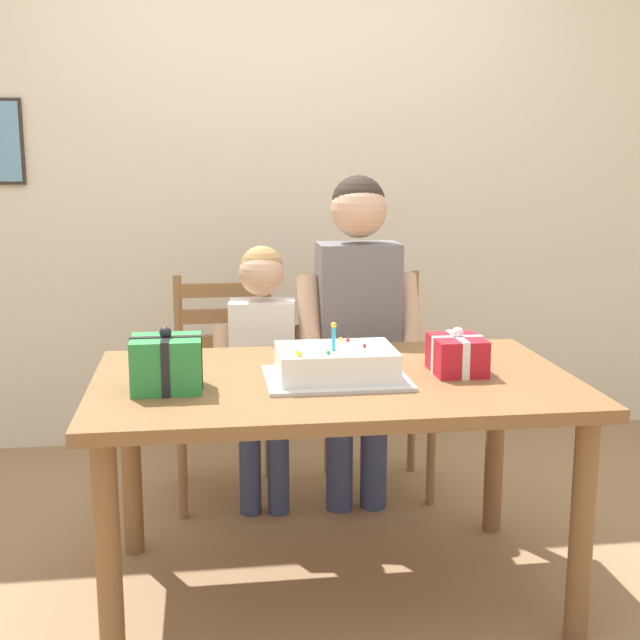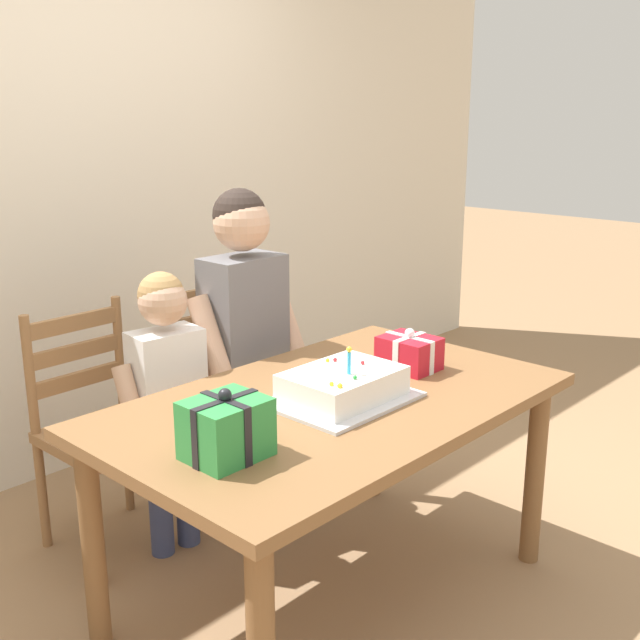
# 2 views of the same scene
# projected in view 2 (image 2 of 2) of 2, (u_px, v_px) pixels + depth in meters

# --- Properties ---
(ground_plane) EXTENTS (20.00, 20.00, 0.00)m
(ground_plane) POSITION_uv_depth(u_px,v_px,m) (333.00, 597.00, 2.64)
(ground_plane) COLOR #997551
(back_wall) EXTENTS (6.40, 0.11, 2.60)m
(back_wall) POSITION_uv_depth(u_px,v_px,m) (61.00, 186.00, 3.36)
(back_wall) COLOR silver
(back_wall) RESTS_ON ground
(dining_table) EXTENTS (1.51, 0.91, 0.73)m
(dining_table) POSITION_uv_depth(u_px,v_px,m) (334.00, 425.00, 2.47)
(dining_table) COLOR brown
(dining_table) RESTS_ON ground
(birthday_cake) EXTENTS (0.44, 0.34, 0.19)m
(birthday_cake) POSITION_uv_depth(u_px,v_px,m) (342.00, 387.00, 2.40)
(birthday_cake) COLOR silver
(birthday_cake) RESTS_ON dining_table
(gift_box_red_large) EXTENTS (0.21, 0.18, 0.20)m
(gift_box_red_large) POSITION_uv_depth(u_px,v_px,m) (226.00, 429.00, 2.01)
(gift_box_red_large) COLOR #2D8E42
(gift_box_red_large) RESTS_ON dining_table
(gift_box_beside_cake) EXTENTS (0.16, 0.20, 0.15)m
(gift_box_beside_cake) POSITION_uv_depth(u_px,v_px,m) (410.00, 353.00, 2.71)
(gift_box_beside_cake) COLOR red
(gift_box_beside_cake) RESTS_ON dining_table
(chair_left) EXTENTS (0.43, 0.43, 0.92)m
(chair_left) POSITION_uv_depth(u_px,v_px,m) (103.00, 428.00, 2.87)
(chair_left) COLOR #996B42
(chair_left) RESTS_ON ground
(chair_right) EXTENTS (0.43, 0.43, 0.92)m
(chair_right) POSITION_uv_depth(u_px,v_px,m) (232.00, 386.00, 3.32)
(chair_right) COLOR #996B42
(chair_right) RESTS_ON ground
(child_older) EXTENTS (0.49, 0.27, 1.34)m
(child_older) POSITION_uv_depth(u_px,v_px,m) (244.00, 324.00, 2.99)
(child_older) COLOR #38426B
(child_older) RESTS_ON ground
(child_younger) EXTENTS (0.41, 0.24, 1.08)m
(child_younger) POSITION_uv_depth(u_px,v_px,m) (168.00, 387.00, 2.76)
(child_younger) COLOR #38426B
(child_younger) RESTS_ON ground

